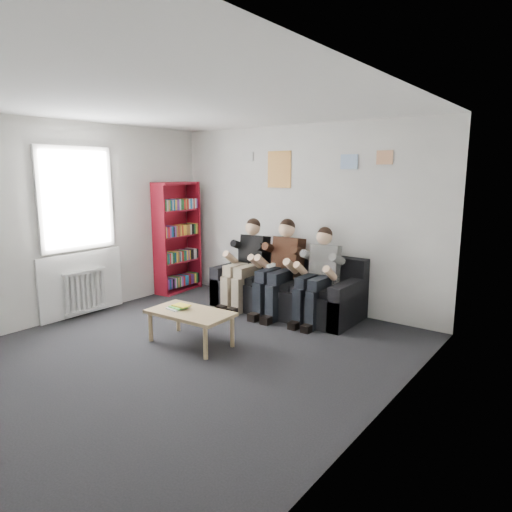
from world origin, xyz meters
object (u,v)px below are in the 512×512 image
at_px(sofa, 287,291).
at_px(bookshelf, 178,237).
at_px(coffee_table, 190,315).
at_px(person_right, 317,276).
at_px(person_middle, 280,268).
at_px(person_left, 246,264).

bearing_deg(sofa, bookshelf, -175.95).
xyz_separation_m(coffee_table, person_right, (0.80, 1.59, 0.29)).
bearing_deg(bookshelf, person_middle, -7.17).
xyz_separation_m(coffee_table, person_middle, (0.19, 1.58, 0.32)).
relative_size(sofa, person_right, 1.69).
distance_m(coffee_table, person_right, 1.80).
distance_m(sofa, person_middle, 0.42).
bearing_deg(person_middle, person_right, 1.19).
relative_size(bookshelf, person_right, 1.43).
bearing_deg(person_middle, bookshelf, 179.34).
distance_m(bookshelf, person_left, 1.53).
relative_size(sofa, bookshelf, 1.18).
bearing_deg(coffee_table, person_middle, 82.98).
height_order(bookshelf, person_right, bookshelf).
height_order(person_middle, person_right, person_middle).
height_order(person_left, person_right, person_left).
distance_m(sofa, person_left, 0.73).
bearing_deg(sofa, coffee_table, -96.23).
xyz_separation_m(sofa, bookshelf, (-2.11, -0.15, 0.62)).
height_order(sofa, person_right, person_right).
relative_size(coffee_table, person_middle, 0.74).
relative_size(coffee_table, person_right, 0.78).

